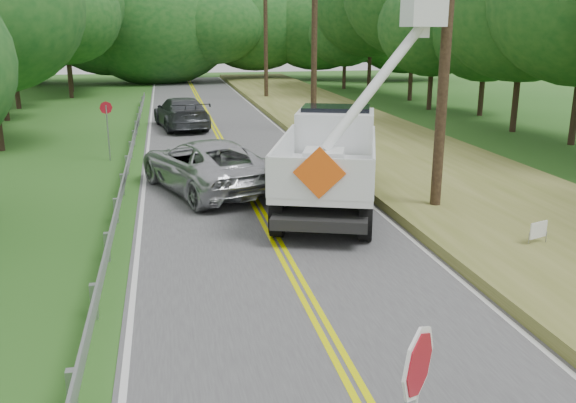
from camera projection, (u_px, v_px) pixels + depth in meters
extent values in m
cube|color=#4A494C|center=(243.00, 181.00, 21.64)|extent=(7.20, 96.00, 0.02)
cube|color=#EFF300|center=(241.00, 181.00, 21.62)|extent=(0.12, 96.00, 0.00)
cube|color=#EFF300|center=(246.00, 181.00, 21.66)|extent=(0.12, 96.00, 0.00)
cube|color=silver|center=(144.00, 186.00, 20.98)|extent=(0.12, 96.00, 0.00)
cube|color=silver|center=(337.00, 176.00, 22.29)|extent=(0.12, 96.00, 0.00)
cube|color=#989A9F|center=(72.00, 392.00, 8.51)|extent=(0.12, 0.14, 0.70)
cube|color=#989A9F|center=(94.00, 302.00, 11.34)|extent=(0.12, 0.14, 0.70)
cube|color=#989A9F|center=(107.00, 247.00, 14.17)|extent=(0.12, 0.14, 0.70)
cube|color=#989A9F|center=(116.00, 211.00, 17.00)|extent=(0.12, 0.14, 0.70)
cube|color=#989A9F|center=(122.00, 185.00, 19.82)|extent=(0.12, 0.14, 0.70)
cube|color=#989A9F|center=(127.00, 165.00, 22.65)|extent=(0.12, 0.14, 0.70)
cube|color=#989A9F|center=(131.00, 150.00, 25.48)|extent=(0.12, 0.14, 0.70)
cube|color=#989A9F|center=(134.00, 138.00, 28.31)|extent=(0.12, 0.14, 0.70)
cube|color=#989A9F|center=(136.00, 128.00, 31.13)|extent=(0.12, 0.14, 0.70)
cube|color=#989A9F|center=(138.00, 119.00, 33.96)|extent=(0.12, 0.14, 0.70)
cube|color=#989A9F|center=(140.00, 112.00, 36.79)|extent=(0.12, 0.14, 0.70)
cube|color=#989A9F|center=(141.00, 106.00, 39.62)|extent=(0.12, 0.14, 0.70)
cube|color=#989A9F|center=(142.00, 101.00, 42.44)|extent=(0.12, 0.14, 0.70)
cube|color=#989A9F|center=(128.00, 164.00, 21.66)|extent=(0.05, 48.00, 0.34)
cylinder|color=black|center=(446.00, 38.00, 16.51)|extent=(0.30, 0.30, 10.00)
cylinder|color=black|center=(314.00, 33.00, 30.65)|extent=(0.30, 0.30, 10.00)
cylinder|color=black|center=(266.00, 32.00, 44.79)|extent=(0.30, 0.30, 10.00)
cube|color=#5B6225|center=(430.00, 169.00, 22.96)|extent=(7.00, 96.00, 0.30)
cylinder|color=#332319|center=(5.00, 99.00, 35.60)|extent=(0.32, 0.32, 2.49)
cylinder|color=#332319|center=(16.00, 86.00, 40.86)|extent=(0.32, 0.32, 2.98)
ellipsoid|color=#15491A|center=(10.00, 30.00, 39.86)|extent=(6.94, 6.94, 6.11)
cylinder|color=#332319|center=(70.00, 74.00, 47.14)|extent=(0.32, 0.32, 3.64)
ellipsoid|color=#15491A|center=(64.00, 14.00, 45.92)|extent=(8.49, 8.49, 7.47)
cylinder|color=#332319|center=(70.00, 67.00, 51.65)|extent=(0.32, 0.32, 4.19)
ellipsoid|color=#15491A|center=(64.00, 4.00, 50.25)|extent=(9.78, 9.78, 8.60)
cylinder|color=#332319|center=(576.00, 104.00, 27.98)|extent=(0.32, 0.32, 3.83)
cylinder|color=#332319|center=(516.00, 96.00, 31.59)|extent=(0.32, 0.32, 3.69)
ellipsoid|color=#15491A|center=(525.00, 5.00, 30.36)|extent=(8.61, 8.61, 7.58)
cylinder|color=#332319|center=(482.00, 91.00, 37.62)|extent=(0.32, 0.32, 2.98)
ellipsoid|color=#15491A|center=(487.00, 30.00, 36.62)|extent=(6.95, 6.95, 6.11)
cylinder|color=#332319|center=(430.00, 86.00, 40.36)|extent=(0.32, 0.32, 3.12)
ellipsoid|color=#15491A|center=(434.00, 26.00, 39.32)|extent=(7.28, 7.28, 6.41)
cylinder|color=#332319|center=(411.00, 70.00, 45.38)|extent=(0.32, 0.32, 4.46)
cylinder|color=#332319|center=(369.00, 67.00, 51.77)|extent=(0.32, 0.32, 4.15)
ellipsoid|color=#15491A|center=(372.00, 4.00, 50.38)|extent=(9.68, 9.68, 8.52)
cylinder|color=#332319|center=(344.00, 73.00, 54.52)|extent=(0.32, 0.32, 2.78)
ellipsoid|color=#15491A|center=(345.00, 34.00, 53.59)|extent=(6.48, 6.48, 5.71)
ellipsoid|color=#15491A|center=(7.00, 26.00, 58.30)|extent=(14.45, 10.83, 10.83)
ellipsoid|color=#15491A|center=(59.00, 26.00, 58.61)|extent=(10.03, 7.52, 7.52)
ellipsoid|color=#15491A|center=(110.00, 26.00, 58.71)|extent=(12.68, 9.51, 9.51)
ellipsoid|color=#15491A|center=(156.00, 26.00, 59.29)|extent=(15.49, 11.62, 11.62)
ellipsoid|color=#15491A|center=(214.00, 26.00, 58.68)|extent=(9.79, 7.34, 7.34)
ellipsoid|color=#15491A|center=(256.00, 26.00, 62.76)|extent=(12.18, 9.13, 9.13)
ellipsoid|color=#15491A|center=(318.00, 26.00, 63.22)|extent=(12.11, 9.08, 9.08)
ellipsoid|color=#15491A|center=(357.00, 26.00, 63.13)|extent=(10.13, 7.60, 7.60)
ellipsoid|color=#15491A|center=(407.00, 26.00, 62.13)|extent=(12.75, 9.56, 9.56)
cylinder|color=maroon|center=(418.00, 363.00, 5.22)|extent=(0.50, 0.52, 0.69)
cylinder|color=black|center=(278.00, 216.00, 15.78)|extent=(0.68, 1.14, 1.09)
cylinder|color=black|center=(366.00, 220.00, 15.49)|extent=(0.68, 1.14, 1.09)
cylinder|color=black|center=(289.00, 193.00, 17.94)|extent=(0.68, 1.14, 1.09)
cylinder|color=black|center=(366.00, 196.00, 17.65)|extent=(0.68, 1.14, 1.09)
cylinder|color=black|center=(300.00, 172.00, 20.64)|extent=(0.68, 1.14, 1.09)
cylinder|color=black|center=(367.00, 174.00, 20.35)|extent=(0.68, 1.14, 1.09)
cube|color=black|center=(328.00, 189.00, 18.10)|extent=(4.61, 7.62, 0.28)
cube|color=silver|center=(327.00, 177.00, 17.19)|extent=(4.16, 5.77, 0.25)
cube|color=silver|center=(282.00, 156.00, 17.20)|extent=(1.76, 4.94, 1.02)
cube|color=silver|center=(373.00, 159.00, 16.87)|extent=(1.76, 4.94, 1.02)
cube|color=silver|center=(320.00, 179.00, 14.57)|extent=(2.48, 0.91, 1.02)
cube|color=silver|center=(335.00, 141.00, 20.76)|extent=(3.11, 2.86, 2.04)
cube|color=black|center=(336.00, 119.00, 20.78)|extent=(2.62, 2.13, 0.85)
cube|color=silver|center=(324.00, 167.00, 15.85)|extent=(1.30, 1.30, 0.91)
cube|color=silver|center=(424.00, 8.00, 16.17)|extent=(0.96, 0.96, 0.96)
cube|color=#FF5E12|center=(319.00, 173.00, 14.45)|extent=(1.22, 0.46, 1.28)
imported|color=#B4B5BA|center=(207.00, 165.00, 20.22)|extent=(4.80, 6.82, 1.73)
imported|color=#3B3F43|center=(181.00, 113.00, 32.91)|extent=(3.19, 6.04, 1.67)
cylinder|color=#989A9F|center=(108.00, 133.00, 24.76)|extent=(0.06, 0.06, 2.28)
cylinder|color=maroon|center=(106.00, 108.00, 24.48)|extent=(0.50, 0.19, 0.52)
cube|color=white|center=(539.00, 230.00, 14.49)|extent=(0.55, 0.21, 0.40)
cylinder|color=#989A9F|center=(528.00, 244.00, 14.54)|extent=(0.02, 0.02, 0.57)
cylinder|color=#989A9F|center=(545.00, 243.00, 14.63)|extent=(0.02, 0.02, 0.57)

